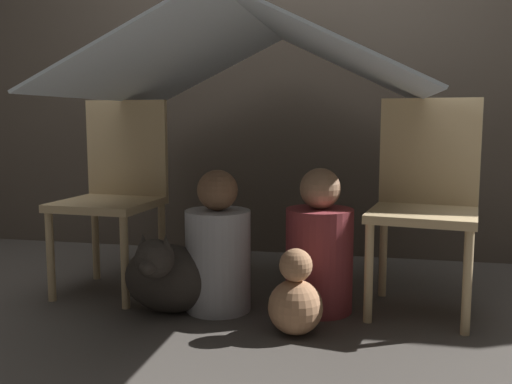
{
  "coord_description": "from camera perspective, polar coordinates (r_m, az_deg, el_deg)",
  "views": [
    {
      "loc": [
        0.52,
        -2.36,
        0.83
      ],
      "look_at": [
        0.0,
        0.1,
        0.51
      ],
      "focal_mm": 40.0,
      "sensor_mm": 36.0,
      "label": 1
    }
  ],
  "objects": [
    {
      "name": "ground_plane",
      "position": [
        2.56,
        -0.47,
        -11.63
      ],
      "size": [
        8.8,
        8.8,
        0.0
      ],
      "primitive_type": "plane",
      "color": "#47423D"
    },
    {
      "name": "wall_back",
      "position": [
        3.52,
        3.49,
        14.19
      ],
      "size": [
        7.0,
        0.05,
        2.5
      ],
      "color": "#4C4238",
      "rests_on": "ground_plane"
    },
    {
      "name": "chair_left",
      "position": [
        2.84,
        -13.85,
        0.51
      ],
      "size": [
        0.46,
        0.46,
        0.92
      ],
      "rotation": [
        0.0,
        0.0,
        -0.07
      ],
      "color": "#D1B27F",
      "rests_on": "ground_plane"
    },
    {
      "name": "chair_right",
      "position": [
        2.57,
        16.58,
        -0.31
      ],
      "size": [
        0.5,
        0.5,
        0.92
      ],
      "rotation": [
        0.0,
        0.0,
        -0.16
      ],
      "color": "#D1B27F",
      "rests_on": "ground_plane"
    },
    {
      "name": "sheet_canopy",
      "position": [
        2.53,
        -0.0,
        13.43
      ],
      "size": [
        1.44,
        1.4,
        0.36
      ],
      "color": "silver"
    },
    {
      "name": "person_front",
      "position": [
        2.49,
        -3.82,
        -5.92
      ],
      "size": [
        0.28,
        0.28,
        0.62
      ],
      "color": "#B2B2B7",
      "rests_on": "ground_plane"
    },
    {
      "name": "person_second",
      "position": [
        2.49,
        6.34,
        -5.9
      ],
      "size": [
        0.29,
        0.29,
        0.62
      ],
      "color": "maroon",
      "rests_on": "ground_plane"
    },
    {
      "name": "dog",
      "position": [
        2.48,
        -8.98,
        -8.22
      ],
      "size": [
        0.39,
        0.37,
        0.37
      ],
      "color": "#332D28",
      "rests_on": "ground_plane"
    },
    {
      "name": "plush_toy",
      "position": [
        2.24,
        3.97,
        -10.69
      ],
      "size": [
        0.21,
        0.21,
        0.34
      ],
      "color": "tan",
      "rests_on": "ground_plane"
    }
  ]
}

